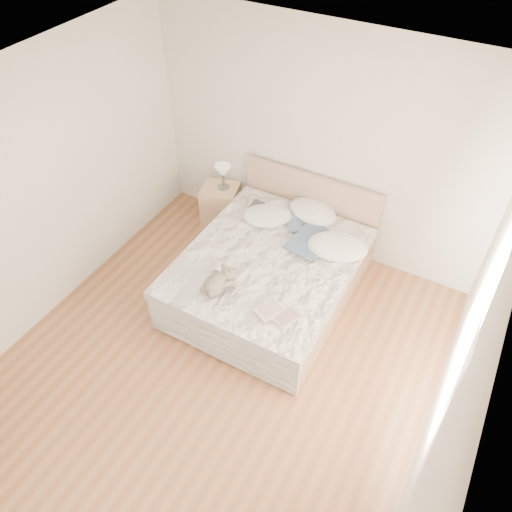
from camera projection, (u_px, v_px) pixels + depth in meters
name	position (u px, v px, depth m)	size (l,w,h in m)	color
floor	(216.00, 368.00, 4.99)	(4.00, 4.50, 0.00)	brown
ceiling	(191.00, 124.00, 3.12)	(4.00, 4.50, 0.00)	white
wall_back	(319.00, 146.00, 5.48)	(4.00, 0.02, 2.70)	silver
wall_left	(31.00, 201.00, 4.76)	(0.02, 4.50, 2.70)	silver
wall_right	(455.00, 378.00, 3.36)	(0.02, 4.50, 2.70)	silver
window	(467.00, 337.00, 3.48)	(0.02, 1.30, 1.10)	white
bed	(272.00, 272.00, 5.53)	(1.72, 2.14, 1.00)	tan
nightstand	(221.00, 206.00, 6.44)	(0.45, 0.40, 0.56)	tan
table_lamp	(223.00, 172.00, 6.09)	(0.25, 0.25, 0.32)	#4F4945
pillow_left	(267.00, 216.00, 5.72)	(0.57, 0.40, 0.17)	white
pillow_middle	(313.00, 211.00, 5.78)	(0.60, 0.42, 0.18)	white
pillow_right	(338.00, 247.00, 5.34)	(0.65, 0.46, 0.20)	white
blouse	(310.00, 240.00, 5.43)	(0.57, 0.61, 0.02)	#32465E
photo_book	(263.00, 209.00, 5.83)	(0.36, 0.25, 0.03)	silver
childrens_book	(279.00, 314.00, 4.69)	(0.38, 0.26, 0.02)	beige
teddy_bear	(216.00, 287.00, 4.91)	(0.24, 0.34, 0.18)	#6A6253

